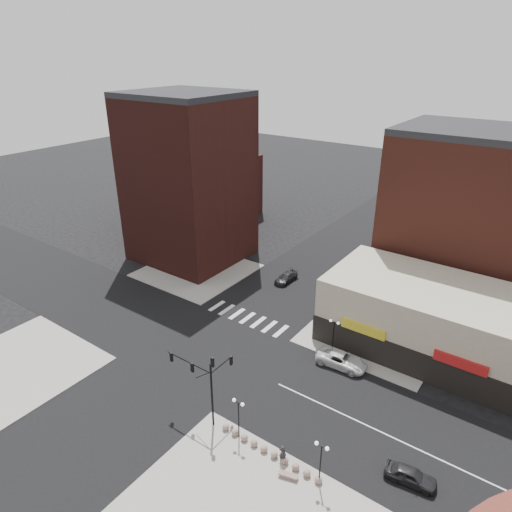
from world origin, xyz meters
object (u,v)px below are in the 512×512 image
Objects in this scene: dark_sedan_east at (411,476)px; street_lamp_se_b at (321,454)px; traffic_signal at (206,376)px; street_lamp_se_a at (238,410)px; stone_bench at (288,476)px; white_suv at (342,360)px; dark_sedan_north at (286,278)px; street_lamp_ne at (334,328)px; pedestrian at (283,454)px.

street_lamp_se_b is at bearing 119.55° from dark_sedan_east.
traffic_signal is 1.87× the size of street_lamp_se_a.
stone_bench is at bearing 116.30° from dark_sedan_east.
white_suv reaches higher than dark_sedan_north.
dark_sedan_north is at bearing 45.70° from white_suv.
white_suv is (2.90, 14.50, -2.53)m from street_lamp_se_a.
street_lamp_ne is at bearing -39.13° from dark_sedan_north.
white_suv is at bearing 39.69° from dark_sedan_east.
pedestrian is (16.96, -27.52, 0.38)m from dark_sedan_north.
street_lamp_se_b is 2.51× the size of stone_bench.
street_lamp_ne reaches higher than dark_sedan_north.
street_lamp_ne reaches higher than white_suv.
stone_bench is at bearing 136.04° from pedestrian.
dark_sedan_north is (-13.40, 11.52, -2.64)m from street_lamp_ne.
dark_sedan_east is at bearing -39.85° from dark_sedan_north.
street_lamp_se_a is at bearing -4.08° from pedestrian.
street_lamp_ne is (4.76, 15.83, -1.67)m from traffic_signal.
street_lamp_ne is at bearing 89.92° from stone_bench.
street_lamp_ne is 3.50m from white_suv.
pedestrian is at bearing 124.39° from stone_bench.
street_lamp_se_b is at bearing 8.35° from stone_bench.
street_lamp_ne is (1.00, 16.00, 0.00)m from street_lamp_se_a.
stone_bench is (2.86, -15.50, -0.45)m from white_suv.
traffic_signal is at bearing -106.75° from street_lamp_ne.
street_lamp_se_b is 34.36m from dark_sedan_north.
traffic_signal reaches higher than white_suv.
dark_sedan_east is (13.82, 4.39, -2.60)m from street_lamp_se_a.
pedestrian is (1.66, -14.50, 0.27)m from white_suv.
stone_bench is at bearing -74.35° from street_lamp_ne.
street_lamp_ne is at bearing 86.42° from street_lamp_se_a.
street_lamp_se_a reaches higher than white_suv.
stone_bench is at bearing -155.91° from street_lamp_se_b.
stone_bench is at bearing -9.84° from street_lamp_se_a.
street_lamp_se_b reaches higher than pedestrian.
street_lamp_se_a is 1.00× the size of street_lamp_ne.
pedestrian is (4.57, 0.00, -2.26)m from street_lamp_se_a.
stone_bench is (5.76, -1.00, -2.97)m from street_lamp_se_a.
white_suv reaches higher than dark_sedan_east.
pedestrian is at bearing -56.78° from dark_sedan_north.
street_lamp_se_b is at bearing 175.92° from pedestrian.
street_lamp_ne is at bearing 40.33° from dark_sedan_east.
street_lamp_se_a and street_lamp_ne have the same top height.
pedestrian is 1.10× the size of stone_bench.
dark_sedan_north is at bearing 114.25° from street_lamp_se_a.
dark_sedan_east is 0.91× the size of dark_sedan_north.
white_suv is (6.67, 14.33, -4.20)m from traffic_signal.
street_lamp_se_a reaches higher than dark_sedan_north.
stone_bench is (18.16, -28.52, -0.33)m from dark_sedan_north.
dark_sedan_east is at bearing 18.07° from stone_bench.
white_suv is 15.77m from stone_bench.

